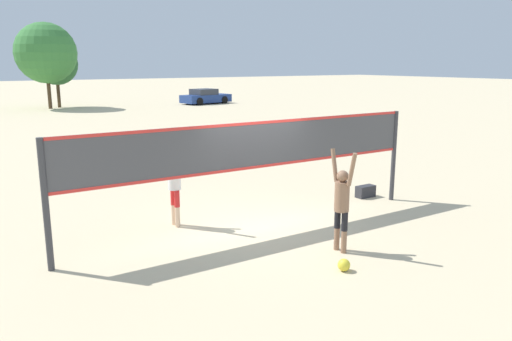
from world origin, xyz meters
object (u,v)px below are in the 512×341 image
gear_bag (365,191)px  tree_right_cluster (46,53)px  volleyball (344,265)px  player_blocker (174,179)px  parked_car_near (205,97)px  player_spiker (342,200)px  tree_left_cluster (56,64)px  volleyball_net (256,152)px

gear_bag → tree_right_cluster: tree_right_cluster is taller
volleyball → gear_bag: (3.81, 3.33, 0.05)m
player_blocker → tree_right_cluster: bearing=174.0°
parked_car_near → tree_right_cluster: size_ratio=0.70×
player_spiker → tree_right_cluster: tree_right_cluster is taller
gear_bag → tree_right_cluster: bearing=93.4°
tree_right_cluster → volleyball: bearing=-93.0°
tree_left_cluster → volleyball: bearing=-94.3°
player_spiker → player_blocker: 3.71m
volleyball_net → volleyball: (0.04, -2.77, -1.56)m
gear_bag → player_blocker: bearing=174.4°
player_blocker → gear_bag: player_blocker is taller
gear_bag → tree_left_cluster: 33.24m
volleyball → player_spiker: bearing=52.0°
player_spiker → volleyball: size_ratio=8.91×
player_spiker → gear_bag: bearing=-51.3°
volleyball → tree_left_cluster: size_ratio=0.04×
player_spiker → tree_left_cluster: (2.15, 35.66, 2.39)m
volleyball_net → tree_left_cluster: (2.76, 33.62, 1.74)m
volleyball_net → parked_car_near: volleyball_net is taller
parked_car_near → player_spiker: bearing=-122.7°
player_blocker → parked_car_near: player_blocker is taller
player_spiker → parked_car_near: 35.34m
player_blocker → volleyball: bearing=20.7°
player_blocker → tree_left_cluster: 32.90m
player_spiker → gear_bag: 4.23m
tree_left_cluster → volleyball_net: bearing=-94.7°
volleyball_net → player_spiker: size_ratio=4.38×
volleyball_net → player_blocker: size_ratio=4.21×
tree_right_cluster → parked_car_near: bearing=-10.3°
tree_left_cluster → player_blocker: bearing=-97.3°
parked_car_near → tree_right_cluster: 13.11m
player_blocker → volleyball: (1.45, -3.85, -0.96)m
volleyball → gear_bag: gear_bag is taller
volleyball_net → player_blocker: (-1.42, 1.08, -0.61)m
gear_bag → parked_car_near: (10.46, 29.99, 0.43)m
player_spiker → volleyball: bearing=142.0°
parked_car_near → player_blocker: bearing=-128.0°
tree_right_cluster → player_blocker: bearing=-96.0°
volleyball_net → tree_left_cluster: size_ratio=1.69×
volleyball_net → tree_right_cluster: size_ratio=1.31×
player_spiker → tree_right_cluster: (1.30, 34.84, 3.22)m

